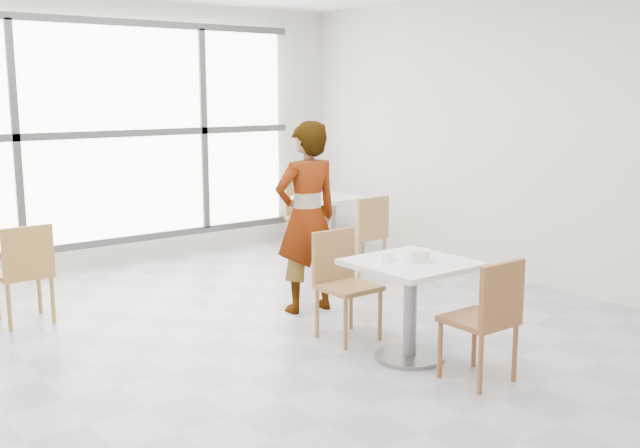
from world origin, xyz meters
TOP-DOWN VIEW (x-y plane):
  - floor at (0.00, 0.00)m, footprint 7.00×7.00m
  - wall_back at (0.00, 3.50)m, footprint 6.00×0.00m
  - wall_right at (3.00, 0.00)m, footprint 0.00×7.00m
  - window at (0.00, 3.44)m, footprint 4.60×0.07m
  - main_table at (0.44, -0.83)m, footprint 0.80×0.80m
  - chair_near at (0.52, -1.49)m, footprint 0.42×0.42m
  - chair_far at (0.37, -0.12)m, footprint 0.42×0.42m
  - oatmeal_bowl at (0.50, -0.85)m, footprint 0.21×0.21m
  - coffee_cup at (0.29, -0.73)m, footprint 0.16×0.13m
  - person at (0.58, 0.63)m, footprint 0.66×0.47m
  - bg_table_right at (2.08, 2.14)m, footprint 0.70×0.70m
  - bg_chair_left_near at (-1.56, 1.78)m, footprint 0.42×0.42m
  - bg_chair_right_near at (1.85, 1.27)m, footprint 0.42×0.42m
  - bg_chair_right_far at (2.08, 2.71)m, footprint 0.42×0.42m
  - plant_right at (2.60, 3.03)m, footprint 0.46×0.46m

SIDE VIEW (x-z plane):
  - floor at x=0.00m, z-range 0.00..0.00m
  - plant_right at x=2.60m, z-range 0.00..0.71m
  - bg_table_right at x=2.08m, z-range 0.11..0.86m
  - chair_near at x=0.52m, z-range 0.07..0.94m
  - chair_far at x=0.37m, z-range 0.07..0.94m
  - bg_chair_left_near at x=-1.56m, z-range 0.07..0.94m
  - bg_chair_right_near at x=1.85m, z-range 0.07..0.94m
  - bg_chair_right_far at x=2.08m, z-range 0.07..0.94m
  - main_table at x=0.44m, z-range 0.15..0.90m
  - coffee_cup at x=0.29m, z-range 0.75..0.81m
  - oatmeal_bowl at x=0.50m, z-range 0.75..0.84m
  - person at x=0.58m, z-range 0.00..1.72m
  - window at x=0.00m, z-range 0.24..2.76m
  - wall_back at x=0.00m, z-range -1.50..4.50m
  - wall_right at x=3.00m, z-range -2.00..5.00m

